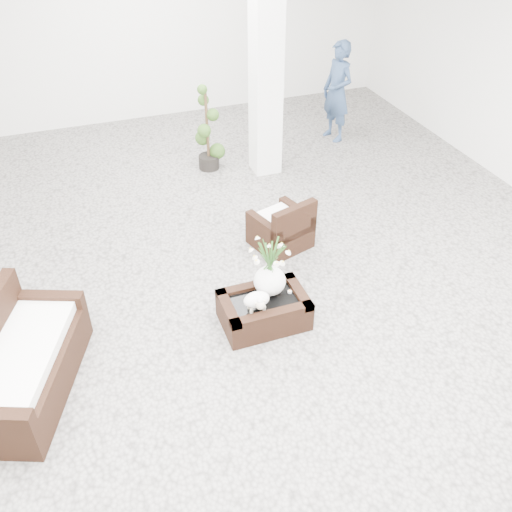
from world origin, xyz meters
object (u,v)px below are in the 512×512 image
object	(u,v)px
coffee_table	(264,311)
topiary	(207,128)
armchair	(281,222)
loveseat	(22,358)

from	to	relation	value
coffee_table	topiary	size ratio (longest dim) A/B	0.67
coffee_table	armchair	xyz separation A→B (m)	(0.70, 1.28, 0.19)
coffee_table	armchair	distance (m)	1.48
coffee_table	loveseat	xyz separation A→B (m)	(-2.39, -0.10, 0.26)
loveseat	topiary	world-z (taller)	topiary
topiary	loveseat	bearing A→B (deg)	-127.27
coffee_table	topiary	world-z (taller)	topiary
coffee_table	loveseat	distance (m)	2.41
loveseat	topiary	size ratio (longest dim) A/B	1.17
topiary	armchair	bearing A→B (deg)	-83.15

